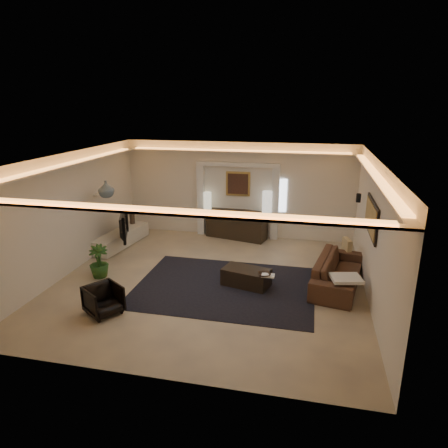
% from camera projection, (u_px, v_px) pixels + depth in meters
% --- Properties ---
extents(floor, '(7.00, 7.00, 0.00)m').
position_uv_depth(floor, '(210.00, 282.00, 9.43)').
color(floor, tan).
rests_on(floor, ground).
extents(ceiling, '(7.00, 7.00, 0.00)m').
position_uv_depth(ceiling, '(209.00, 158.00, 8.57)').
color(ceiling, white).
rests_on(ceiling, ground).
extents(wall_back, '(7.00, 0.00, 7.00)m').
position_uv_depth(wall_back, '(238.00, 190.00, 12.27)').
color(wall_back, beige).
rests_on(wall_back, ground).
extents(wall_front, '(7.00, 0.00, 7.00)m').
position_uv_depth(wall_front, '(148.00, 292.00, 5.74)').
color(wall_front, beige).
rests_on(wall_front, ground).
extents(wall_left, '(0.00, 7.00, 7.00)m').
position_uv_depth(wall_left, '(70.00, 214.00, 9.72)').
color(wall_left, beige).
rests_on(wall_left, ground).
extents(wall_right, '(0.00, 7.00, 7.00)m').
position_uv_depth(wall_right, '(374.00, 233.00, 8.28)').
color(wall_right, beige).
rests_on(wall_right, ground).
extents(cove_soffit, '(7.00, 7.00, 0.04)m').
position_uv_depth(cove_soffit, '(209.00, 171.00, 8.66)').
color(cove_soffit, silver).
rests_on(cove_soffit, ceiling).
extents(daylight_slit, '(0.25, 0.03, 1.00)m').
position_uv_depth(daylight_slit, '(282.00, 196.00, 12.00)').
color(daylight_slit, white).
rests_on(daylight_slit, wall_back).
extents(area_rug, '(4.00, 3.00, 0.01)m').
position_uv_depth(area_rug, '(225.00, 287.00, 9.16)').
color(area_rug, black).
rests_on(area_rug, ground).
extents(pilaster_left, '(0.22, 0.20, 2.20)m').
position_uv_depth(pilaster_left, '(201.00, 200.00, 12.51)').
color(pilaster_left, silver).
rests_on(pilaster_left, ground).
extents(pilaster_right, '(0.22, 0.20, 2.20)m').
position_uv_depth(pilaster_right, '(275.00, 204.00, 12.04)').
color(pilaster_right, silver).
rests_on(pilaster_right, ground).
extents(alcove_header, '(2.52, 0.20, 0.12)m').
position_uv_depth(alcove_header, '(238.00, 164.00, 11.94)').
color(alcove_header, silver).
rests_on(alcove_header, wall_back).
extents(painting_frame, '(0.74, 0.04, 0.74)m').
position_uv_depth(painting_frame, '(238.00, 184.00, 12.18)').
color(painting_frame, tan).
rests_on(painting_frame, wall_back).
extents(painting_canvas, '(0.62, 0.02, 0.62)m').
position_uv_depth(painting_canvas, '(238.00, 184.00, 12.16)').
color(painting_canvas, '#4C2D1E').
rests_on(painting_canvas, wall_back).
extents(art_panel_frame, '(0.04, 1.64, 0.74)m').
position_uv_depth(art_panel_frame, '(372.00, 218.00, 8.49)').
color(art_panel_frame, black).
rests_on(art_panel_frame, wall_right).
extents(art_panel_gold, '(0.02, 1.50, 0.62)m').
position_uv_depth(art_panel_gold, '(370.00, 218.00, 8.50)').
color(art_panel_gold, tan).
rests_on(art_panel_gold, wall_right).
extents(wall_sconce, '(0.12, 0.12, 0.22)m').
position_uv_depth(wall_sconce, '(359.00, 198.00, 10.29)').
color(wall_sconce, black).
rests_on(wall_sconce, wall_right).
extents(wall_niche, '(0.10, 0.55, 0.04)m').
position_uv_depth(wall_niche, '(100.00, 193.00, 10.96)').
color(wall_niche, silver).
rests_on(wall_niche, wall_left).
extents(console, '(1.91, 0.97, 0.92)m').
position_uv_depth(console, '(237.00, 225.00, 12.34)').
color(console, black).
rests_on(console, ground).
extents(lamp_left, '(0.26, 0.26, 0.54)m').
position_uv_depth(lamp_left, '(207.00, 202.00, 12.33)').
color(lamp_left, beige).
rests_on(lamp_left, console).
extents(lamp_right, '(0.30, 0.30, 0.65)m').
position_uv_depth(lamp_right, '(267.00, 205.00, 11.95)').
color(lamp_right, silver).
rests_on(lamp_right, console).
extents(media_ledge, '(0.82, 2.26, 0.41)m').
position_uv_depth(media_ledge, '(121.00, 238.00, 11.72)').
color(media_ledge, beige).
rests_on(media_ledge, ground).
extents(tv, '(1.27, 0.65, 0.75)m').
position_uv_depth(tv, '(120.00, 224.00, 11.01)').
color(tv, black).
rests_on(tv, media_ledge).
extents(figurine, '(0.19, 0.19, 0.42)m').
position_uv_depth(figurine, '(132.00, 217.00, 12.35)').
color(figurine, '#4A382A').
rests_on(figurine, media_ledge).
extents(ginger_jar, '(0.45, 0.45, 0.43)m').
position_uv_depth(ginger_jar, '(106.00, 189.00, 10.36)').
color(ginger_jar, '#466179').
rests_on(ginger_jar, wall_niche).
extents(plant, '(0.61, 0.61, 0.79)m').
position_uv_depth(plant, '(99.00, 262.00, 9.57)').
color(plant, '#214718').
rests_on(plant, ground).
extents(sofa, '(2.44, 1.33, 0.68)m').
position_uv_depth(sofa, '(338.00, 272.00, 9.14)').
color(sofa, '#402B15').
rests_on(sofa, ground).
extents(throw_blanket, '(0.70, 0.62, 0.07)m').
position_uv_depth(throw_blanket, '(346.00, 278.00, 8.30)').
color(throw_blanket, white).
rests_on(throw_blanket, sofa).
extents(throw_pillow, '(0.23, 0.42, 0.41)m').
position_uv_depth(throw_pillow, '(347.00, 247.00, 10.11)').
color(throw_pillow, tan).
rests_on(throw_pillow, sofa).
extents(coffee_table, '(1.16, 0.81, 0.39)m').
position_uv_depth(coffee_table, '(246.00, 277.00, 9.19)').
color(coffee_table, black).
rests_on(coffee_table, ground).
extents(bowl, '(0.35, 0.35, 0.07)m').
position_uv_depth(bowl, '(264.00, 274.00, 8.76)').
color(bowl, black).
rests_on(bowl, coffee_table).
extents(magazine, '(0.29, 0.21, 0.03)m').
position_uv_depth(magazine, '(268.00, 275.00, 8.75)').
color(magazine, white).
rests_on(magazine, coffee_table).
extents(armchair, '(0.90, 0.89, 0.59)m').
position_uv_depth(armchair, '(103.00, 300.00, 7.94)').
color(armchair, black).
rests_on(armchair, ground).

